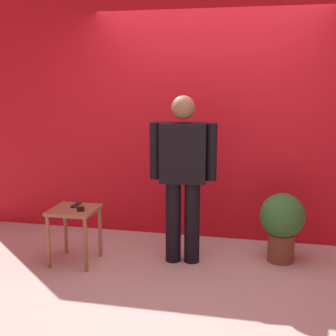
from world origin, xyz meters
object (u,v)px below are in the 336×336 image
Objects in this scene: potted_plant at (282,221)px; tv_remote at (76,205)px; side_table at (74,219)px; cell_phone at (81,209)px; standing_person at (183,171)px.

tv_remote is at bearing -169.60° from potted_plant.
tv_remote is at bearing 99.71° from side_table.
tv_remote is at bearing 104.70° from cell_phone.
cell_phone is (-0.95, -0.26, -0.36)m from standing_person.
standing_person reaches higher than potted_plant.
standing_person is 1.15m from side_table.
cell_phone is 0.14m from tv_remote.
cell_phone is 0.85× the size of tv_remote.
potted_plant reaches higher than side_table.
standing_person is at bearing 13.37° from side_table.
potted_plant is (1.98, 0.45, -0.04)m from side_table.
cell_phone is at bearing -14.41° from side_table.
standing_person is 11.30× the size of cell_phone.
cell_phone reaches higher than side_table.
potted_plant reaches higher than tv_remote.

